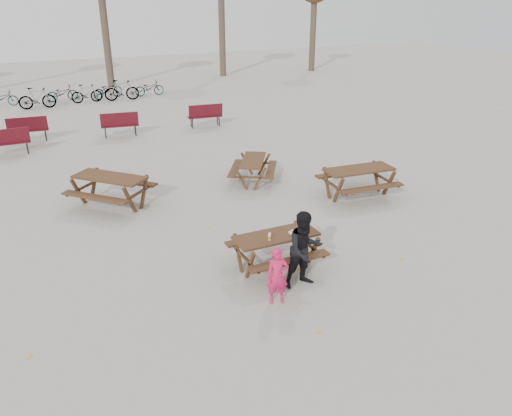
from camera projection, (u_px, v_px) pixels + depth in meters
name	position (u px, v px, depth m)	size (l,w,h in m)	color
ground	(276.00, 267.00, 10.82)	(80.00, 80.00, 0.00)	gray
main_picnic_table	(276.00, 243.00, 10.59)	(1.80, 1.45, 0.78)	#371D14
food_tray	(293.00, 232.00, 10.58)	(0.18, 0.11, 0.04)	white
bread_roll	(293.00, 231.00, 10.56)	(0.14, 0.06, 0.05)	tan
soda_bottle	(270.00, 237.00, 10.27)	(0.07, 0.07, 0.17)	silver
child	(278.00, 276.00, 9.37)	(0.42, 0.27, 1.15)	#D51A52
adult	(304.00, 250.00, 9.85)	(0.78, 0.61, 1.61)	black
picnic_table_east	(358.00, 183.00, 14.39)	(1.99, 1.60, 0.86)	#371D14
picnic_table_north	(111.00, 191.00, 13.76)	(2.01, 1.62, 0.87)	#371D14
picnic_table_far	(253.00, 171.00, 15.54)	(1.69, 1.36, 0.73)	#371D14
park_bench_row	(95.00, 127.00, 20.01)	(9.48, 2.23, 1.03)	#5A121B
bicycle_row	(86.00, 93.00, 26.99)	(9.30, 2.29, 1.11)	black
fallen_leaves	(249.00, 219.00, 13.09)	(11.00, 11.00, 0.01)	gold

